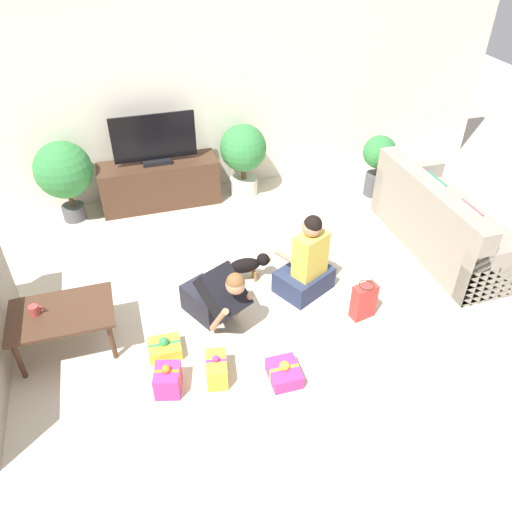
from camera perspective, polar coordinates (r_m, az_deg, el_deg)
name	(u,v)px	position (r m, az deg, el deg)	size (l,w,h in m)	color
ground_plane	(244,317)	(4.80, -1.39, -7.02)	(16.00, 16.00, 0.00)	beige
wall_back	(183,93)	(6.37, -8.29, 18.00)	(8.40, 0.06, 2.60)	silver
sofa_right	(444,225)	(5.89, 20.68, 3.35)	(0.83, 1.90, 0.84)	gray
coffee_table	(62,316)	(4.57, -21.32, -6.46)	(0.87, 0.58, 0.43)	#472D1E
tv_console	(160,184)	(6.46, -10.92, 8.13)	(1.46, 0.45, 0.58)	#472D1E
tv	(154,142)	(6.21, -11.53, 12.64)	(1.00, 0.20, 0.61)	black
potted_plant_back_left	(64,172)	(6.27, -21.12, 8.96)	(0.66, 0.66, 1.00)	#4C4C51
potted_plant_corner_right	(378,160)	(6.65, 13.82, 10.65)	(0.42, 0.42, 0.81)	#4C4C51
potted_plant_back_right	(243,153)	(6.44, -1.47, 11.70)	(0.59, 0.59, 0.94)	beige
person_kneeling	(216,296)	(4.57, -4.54, -4.63)	(0.61, 0.78, 0.73)	#23232D
person_sitting	(307,265)	(4.91, 5.81, -1.03)	(0.64, 0.61, 0.91)	#283351
dog	(249,265)	(5.10, -0.78, -0.99)	(0.51, 0.15, 0.30)	black
gift_box_a	(217,369)	(4.24, -4.53, -12.78)	(0.21, 0.31, 0.27)	yellow
gift_box_b	(165,348)	(4.51, -10.39, -10.31)	(0.29, 0.25, 0.19)	yellow
gift_box_c	(284,373)	(4.26, 3.24, -13.17)	(0.25, 0.30, 0.20)	#CC3389
gift_box_d	(168,380)	(4.21, -10.05, -13.77)	(0.26, 0.28, 0.28)	#CC3389
gift_bag_a	(364,301)	(4.80, 12.21, -5.04)	(0.24, 0.17, 0.39)	red
mug	(35,310)	(4.56, -23.99, -5.69)	(0.12, 0.08, 0.09)	#B23D38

